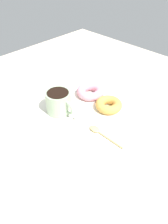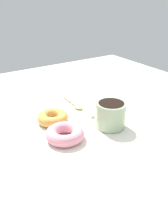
% 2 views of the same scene
% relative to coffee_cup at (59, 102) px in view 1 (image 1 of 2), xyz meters
% --- Properties ---
extents(ground_plane, '(1.20, 1.20, 0.02)m').
position_rel_coffee_cup_xyz_m(ground_plane, '(0.06, 0.05, -0.05)').
color(ground_plane, beige).
extents(napkin, '(0.38, 0.38, 0.00)m').
position_rel_coffee_cup_xyz_m(napkin, '(0.08, 0.04, -0.04)').
color(napkin, white).
rests_on(napkin, ground_plane).
extents(coffee_cup, '(0.11, 0.08, 0.07)m').
position_rel_coffee_cup_xyz_m(coffee_cup, '(0.00, 0.00, 0.00)').
color(coffee_cup, '#9EB793').
rests_on(coffee_cup, napkin).
extents(donut_near_cup, '(0.10, 0.10, 0.03)m').
position_rel_coffee_cup_xyz_m(donut_near_cup, '(0.01, 0.14, -0.02)').
color(donut_near_cup, pink).
rests_on(donut_near_cup, napkin).
extents(donut_far, '(0.09, 0.09, 0.03)m').
position_rel_coffee_cup_xyz_m(donut_far, '(0.11, 0.13, -0.02)').
color(donut_far, gold).
rests_on(donut_far, napkin).
extents(spoon, '(0.12, 0.02, 0.01)m').
position_rel_coffee_cup_xyz_m(spoon, '(0.16, 0.01, -0.03)').
color(spoon, '#D8B772').
rests_on(spoon, napkin).
extents(sugar_cube, '(0.02, 0.02, 0.02)m').
position_rel_coffee_cup_xyz_m(sugar_cube, '(0.08, 0.01, -0.03)').
color(sugar_cube, white).
rests_on(sugar_cube, napkin).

